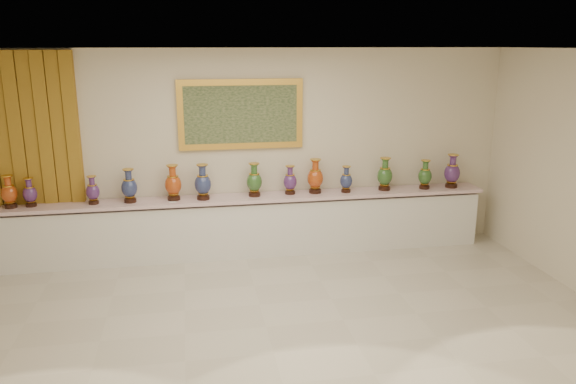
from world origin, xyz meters
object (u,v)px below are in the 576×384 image
object	(u,v)px
counter	(244,226)
vase_0	(9,193)
vase_2	(93,191)
vase_1	(30,194)

from	to	relation	value
counter	vase_0	bearing A→B (deg)	-179.52
counter	vase_2	world-z (taller)	vase_2
counter	vase_2	xyz separation A→B (m)	(-2.09, -0.03, 0.64)
counter	vase_1	world-z (taller)	vase_1
counter	vase_0	distance (m)	3.24
vase_1	vase_2	distance (m)	0.82
counter	vase_0	world-z (taller)	vase_0
vase_0	vase_1	world-z (taller)	vase_0
counter	vase_1	xyz separation A→B (m)	(-2.91, -0.00, 0.64)
counter	vase_2	size ratio (longest dim) A/B	18.29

